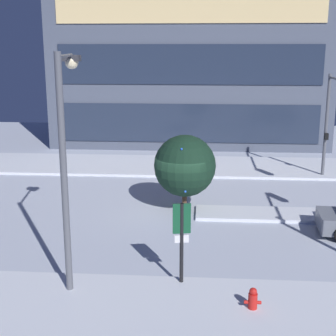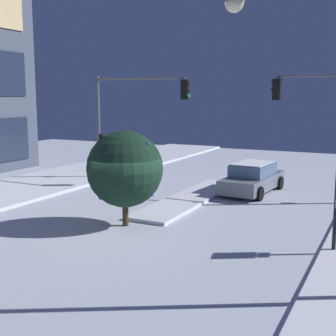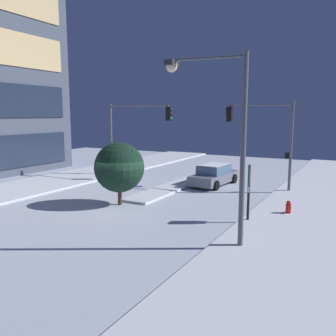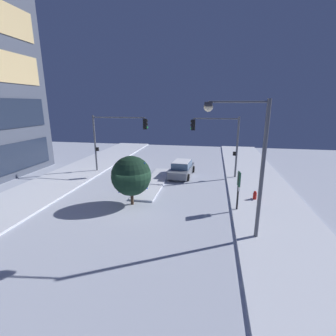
% 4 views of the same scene
% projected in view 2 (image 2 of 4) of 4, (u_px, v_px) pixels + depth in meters
% --- Properties ---
extents(ground, '(52.00, 52.00, 0.00)m').
position_uv_depth(ground, '(135.00, 230.00, 16.15)').
color(ground, silver).
extents(median_strip, '(9.00, 1.80, 0.14)m').
position_uv_depth(median_strip, '(191.00, 198.00, 20.96)').
color(median_strip, silver).
rests_on(median_strip, ground).
extents(car_near, '(4.81, 2.30, 1.49)m').
position_uv_depth(car_near, '(253.00, 178.00, 22.34)').
color(car_near, slate).
rests_on(car_near, ground).
extents(traffic_light_corner_far_right, '(0.32, 5.76, 5.83)m').
position_uv_depth(traffic_light_corner_far_right, '(133.00, 108.00, 24.68)').
color(traffic_light_corner_far_right, '#565960').
rests_on(traffic_light_corner_far_right, ground).
extents(traffic_light_corner_near_right, '(0.32, 4.51, 5.81)m').
position_uv_depth(traffic_light_corner_near_right, '(329.00, 112.00, 20.40)').
color(traffic_light_corner_near_right, '#565960').
rests_on(traffic_light_corner_near_right, ground).
extents(street_lamp_arched, '(0.74, 3.07, 7.16)m').
position_uv_depth(street_lamp_arched, '(317.00, 95.00, 9.99)').
color(street_lamp_arched, '#565960').
rests_on(street_lamp_arched, ground).
extents(parking_info_sign, '(0.55, 0.16, 2.70)m').
position_uv_depth(parking_info_sign, '(336.00, 198.00, 13.45)').
color(parking_info_sign, black).
rests_on(parking_info_sign, ground).
extents(decorated_tree_median, '(2.77, 2.77, 3.49)m').
position_uv_depth(decorated_tree_median, '(125.00, 169.00, 16.39)').
color(decorated_tree_median, '#473323').
rests_on(decorated_tree_median, ground).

